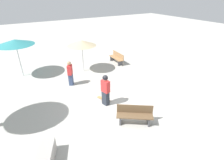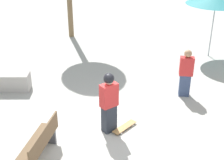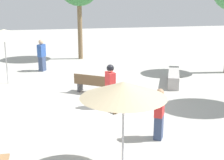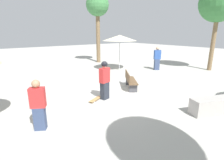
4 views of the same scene
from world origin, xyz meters
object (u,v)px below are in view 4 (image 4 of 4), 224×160
at_px(palm_tree_center_right, 98,7).
at_px(bystander_far, 157,58).
at_px(bystander_watching, 38,105).
at_px(shade_umbrella_cream, 120,38).
at_px(skater_main, 105,79).
at_px(concrete_ledge, 224,104).
at_px(bench_far, 130,80).
at_px(palm_tree_far_back, 219,3).
at_px(skateboard, 96,99).

bearing_deg(palm_tree_center_right, bystander_far, 15.35).
xyz_separation_m(bystander_watching, bystander_far, (-3.35, 9.74, 0.12)).
distance_m(palm_tree_center_right, bystander_watching, 12.94).
relative_size(shade_umbrella_cream, bystander_far, 1.47).
distance_m(skater_main, concrete_ledge, 4.64).
bearing_deg(bench_far, bystander_watching, -40.74).
bearing_deg(palm_tree_far_back, concrete_ledge, -62.97).
distance_m(palm_tree_far_back, bystander_far, 5.63).
relative_size(skateboard, palm_tree_far_back, 0.13).
distance_m(skater_main, palm_tree_far_back, 10.64).
relative_size(bench_far, shade_umbrella_cream, 0.59).
height_order(skateboard, bystander_watching, bystander_watching).
distance_m(skater_main, shade_umbrella_cream, 6.23).
bearing_deg(shade_umbrella_cream, concrete_ledge, -12.01).
height_order(skater_main, concrete_ledge, skater_main).
relative_size(skater_main, shade_umbrella_cream, 0.64).
relative_size(concrete_ledge, palm_tree_center_right, 0.42).
relative_size(concrete_ledge, shade_umbrella_cream, 0.98).
xyz_separation_m(skater_main, palm_tree_far_back, (0.05, 9.91, 3.89)).
relative_size(skater_main, palm_tree_far_back, 0.27).
height_order(concrete_ledge, palm_tree_far_back, palm_tree_far_back).
bearing_deg(shade_umbrella_cream, bench_far, -33.03).
relative_size(bench_far, palm_tree_center_right, 0.25).
xyz_separation_m(shade_umbrella_cream, bystander_watching, (5.00, -7.34, -1.65)).
xyz_separation_m(bench_far, shade_umbrella_cream, (-3.77, 2.45, 2.00)).
bearing_deg(bench_far, palm_tree_center_right, -167.43).
bearing_deg(palm_tree_far_back, palm_tree_center_right, -150.38).
relative_size(skater_main, skateboard, 2.07).
relative_size(skateboard, bystander_watching, 0.52).
xyz_separation_m(palm_tree_center_right, bystander_watching, (9.10, -8.16, -4.25)).
xyz_separation_m(concrete_ledge, palm_tree_far_back, (-3.69, 7.23, 4.50)).
distance_m(palm_tree_far_back, bystander_watching, 13.52).
bearing_deg(palm_tree_center_right, skateboard, -34.37).
bearing_deg(concrete_ledge, palm_tree_far_back, 117.03).
xyz_separation_m(shade_umbrella_cream, bystander_far, (1.66, 2.39, -1.54)).
bearing_deg(skateboard, bystander_far, 174.28).
distance_m(bench_far, bystander_far, 5.30).
relative_size(bench_far, bystander_far, 0.87).
xyz_separation_m(skateboard, bench_far, (-0.31, 2.33, 0.37)).
bearing_deg(shade_umbrella_cream, skateboard, -49.51).
relative_size(skateboard, palm_tree_center_right, 0.13).
xyz_separation_m(concrete_ledge, bystander_watching, (-2.91, -5.66, 0.49)).
distance_m(palm_tree_far_back, palm_tree_center_right, 9.57).
bearing_deg(skater_main, shade_umbrella_cream, -149.46).
xyz_separation_m(shade_umbrella_cream, palm_tree_far_back, (4.22, 5.54, 2.36)).
bearing_deg(palm_tree_center_right, palm_tree_far_back, 29.62).
xyz_separation_m(skater_main, skateboard, (-0.10, -0.41, -0.85)).
relative_size(bench_far, bystander_watching, 1.00).
height_order(shade_umbrella_cream, palm_tree_far_back, palm_tree_far_back).
bearing_deg(concrete_ledge, skater_main, -144.34).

